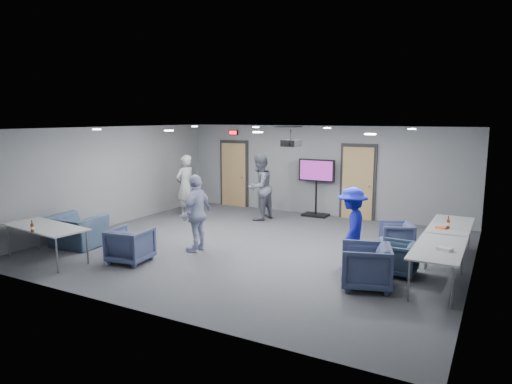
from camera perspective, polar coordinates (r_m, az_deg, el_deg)
The scene contains 29 objects.
floor at distance 10.61m, azimuth 0.07°, elevation -6.79°, with size 9.00×9.00×0.00m, color #373A3F.
ceiling at distance 10.20m, azimuth 0.07°, elevation 7.94°, with size 9.00×9.00×0.00m, color silver.
wall_back at distance 13.93m, azimuth 7.95°, elevation 2.66°, with size 9.00×0.02×2.70m, color slate.
wall_front at distance 7.13m, azimuth -15.48°, elevation -3.96°, with size 9.00×0.02×2.70m, color slate.
wall_left at distance 13.06m, azimuth -17.57°, elevation 1.87°, with size 0.02×8.00×2.70m, color slate.
wall_right at distance 9.11m, azimuth 25.82°, elevation -1.71°, with size 0.02×8.00×2.70m, color slate.
door_left at distance 15.24m, azimuth -2.76°, elevation 2.23°, with size 1.06×0.17×2.24m.
door_right at distance 13.56m, azimuth 12.60°, elevation 1.13°, with size 1.06×0.17×2.24m.
exit_sign at distance 15.11m, azimuth -2.84°, elevation 7.43°, with size 0.32×0.08×0.16m.
hvac_diffuser at distance 12.93m, azimuth 4.09°, elevation 8.14°, with size 0.60×0.60×0.03m, color black.
downlights at distance 10.20m, azimuth 0.07°, elevation 7.86°, with size 6.18×3.78×0.02m.
person_a at distance 13.71m, azimuth -8.83°, elevation 0.75°, with size 0.68×0.44×1.85m, color gray.
person_b at distance 13.14m, azimuth 0.44°, elevation 0.60°, with size 0.93×0.72×1.91m, color slate.
person_c at distance 10.14m, azimuth -7.41°, elevation -2.64°, with size 1.01×0.42×1.72m, color #9BA2C8.
person_d at distance 9.24m, azimuth 11.87°, elevation -4.32°, with size 1.03×0.59×1.60m, color #1C23B8.
chair_right_a at distance 10.67m, azimuth 17.14°, elevation -5.34°, with size 0.69×0.71×0.64m, color #3B4466.
chair_right_b at distance 9.10m, azimuth 17.25°, elevation -7.92°, with size 0.67×0.69×0.63m, color #36485E.
chair_right_c at distance 8.25m, azimuth 13.54°, elevation -9.01°, with size 0.83×0.85×0.77m, color #384161.
chair_front_a at distance 9.74m, azimuth -15.41°, elevation -6.43°, with size 0.76×0.78×0.71m, color #3D4669.
chair_front_b at distance 11.27m, azimuth -21.53°, elevation -4.57°, with size 1.13×0.98×0.73m, color #3A4B65.
table_right_a at distance 10.41m, azimuth 23.15°, elevation -3.97°, with size 0.80×1.92×0.73m.
table_right_b at distance 8.57m, azimuth 21.89°, elevation -6.63°, with size 0.81×1.95×0.73m.
table_front_left at distance 10.38m, azimuth -24.81°, elevation -4.11°, with size 2.05×1.04×0.73m.
bottle_front at distance 9.92m, azimuth -26.17°, elevation -4.03°, with size 0.06×0.06×0.24m.
bottle_right at distance 9.99m, azimuth 22.89°, elevation -3.68°, with size 0.07×0.07×0.26m.
snack_box at distance 9.94m, azimuth 22.08°, elevation -4.14°, with size 0.19×0.13×0.04m, color #E06638.
wrapper at distance 8.36m, azimuth 22.51°, elevation -6.59°, with size 0.23×0.16×0.05m, color silver.
tv_stand at distance 13.75m, azimuth 7.55°, elevation 0.99°, with size 1.12×0.53×1.72m.
projector at distance 9.78m, azimuth 4.39°, elevation 6.12°, with size 0.39×0.36×0.36m.
Camera 1 is at (4.86, -8.96, 2.95)m, focal length 32.00 mm.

